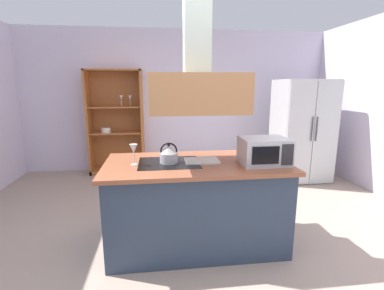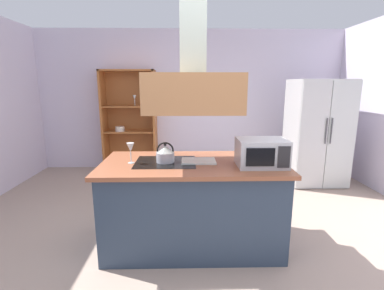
{
  "view_description": "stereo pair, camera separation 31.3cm",
  "coord_description": "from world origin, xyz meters",
  "views": [
    {
      "loc": [
        -0.4,
        -2.61,
        1.66
      ],
      "look_at": [
        -0.02,
        0.43,
        1.0
      ],
      "focal_mm": 26.1,
      "sensor_mm": 36.0,
      "label": 1
    },
    {
      "loc": [
        -0.09,
        -2.63,
        1.66
      ],
      "look_at": [
        -0.02,
        0.43,
        1.0
      ],
      "focal_mm": 26.1,
      "sensor_mm": 36.0,
      "label": 2
    }
  ],
  "objects": [
    {
      "name": "kitchen_island",
      "position": [
        -0.02,
        0.08,
        0.45
      ],
      "size": [
        1.83,
        0.94,
        0.9
      ],
      "color": "#2B3A4D",
      "rests_on": "ground"
    },
    {
      "name": "refrigerator",
      "position": [
        2.12,
        1.96,
        0.88
      ],
      "size": [
        0.9,
        0.77,
        1.75
      ],
      "color": "#BABAB9",
      "rests_on": "ground"
    },
    {
      "name": "range_hood",
      "position": [
        -0.02,
        0.08,
        1.71
      ],
      "size": [
        0.9,
        0.7,
        1.3
      ],
      "color": "#B87C4B"
    },
    {
      "name": "microwave",
      "position": [
        0.63,
        -0.07,
        1.03
      ],
      "size": [
        0.46,
        0.35,
        0.26
      ],
      "color": "#B7BABF",
      "rests_on": "kitchen_island"
    },
    {
      "name": "dish_cabinet",
      "position": [
        -1.18,
        2.78,
        0.86
      ],
      "size": [
        1.01,
        0.4,
        1.94
      ],
      "color": "#A25B2B",
      "rests_on": "ground"
    },
    {
      "name": "cutting_board",
      "position": [
        0.04,
        0.08,
        0.91
      ],
      "size": [
        0.34,
        0.24,
        0.02
      ],
      "primitive_type": "cube",
      "rotation": [
        0.0,
        0.0,
        -0.01
      ],
      "color": "white",
      "rests_on": "kitchen_island"
    },
    {
      "name": "wine_glass_on_counter",
      "position": [
        -0.64,
        0.05,
        1.05
      ],
      "size": [
        0.08,
        0.08,
        0.21
      ],
      "color": "silver",
      "rests_on": "kitchen_island"
    },
    {
      "name": "kettle",
      "position": [
        -0.3,
        0.08,
        0.99
      ],
      "size": [
        0.18,
        0.18,
        0.2
      ],
      "color": "#AFB3BF",
      "rests_on": "kitchen_island"
    },
    {
      "name": "wall_back",
      "position": [
        0.0,
        3.0,
        1.35
      ],
      "size": [
        6.0,
        0.12,
        2.7
      ],
      "primitive_type": "cube",
      "color": "silver",
      "rests_on": "ground"
    },
    {
      "name": "ground_plane",
      "position": [
        0.0,
        0.0,
        0.0
      ],
      "size": [
        7.8,
        7.8,
        0.0
      ],
      "primitive_type": "plane",
      "color": "#A18B7B"
    }
  ]
}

